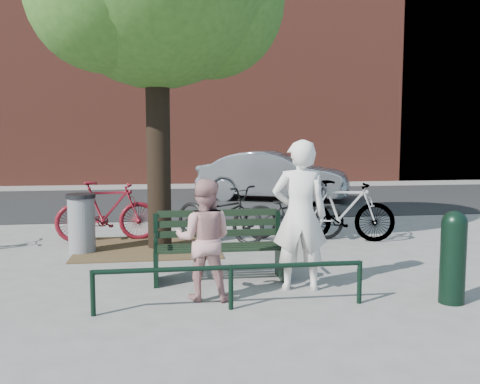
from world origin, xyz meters
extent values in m
plane|color=gray|center=(0.00, 0.00, 0.00)|extent=(90.00, 90.00, 0.00)
cube|color=brown|center=(-1.00, 2.20, 0.01)|extent=(2.40, 2.00, 0.02)
cube|color=black|center=(0.00, 8.50, 0.01)|extent=(40.00, 7.00, 0.01)
cube|color=brown|center=(0.00, 16.00, 6.00)|extent=(45.00, 4.00, 12.00)
cube|color=black|center=(-0.84, 0.00, 0.23)|extent=(0.06, 0.52, 0.45)
cube|color=black|center=(-0.84, 0.23, 0.67)|extent=(0.06, 0.06, 0.44)
cylinder|color=black|center=(-0.84, -0.10, 0.63)|extent=(0.04, 0.36, 0.04)
cube|color=black|center=(0.84, 0.00, 0.23)|extent=(0.06, 0.52, 0.45)
cube|color=black|center=(0.84, 0.23, 0.67)|extent=(0.06, 0.06, 0.44)
cylinder|color=black|center=(0.84, -0.10, 0.63)|extent=(0.04, 0.36, 0.04)
cube|color=black|center=(0.00, 0.00, 0.45)|extent=(1.64, 0.46, 0.04)
cube|color=black|center=(0.00, 0.23, 0.74)|extent=(1.64, 0.03, 0.47)
cylinder|color=black|center=(-1.50, -1.20, 0.25)|extent=(0.06, 0.06, 0.50)
cylinder|color=black|center=(0.00, -1.20, 0.25)|extent=(0.06, 0.06, 0.50)
cylinder|color=black|center=(1.50, -1.20, 0.25)|extent=(0.06, 0.06, 0.50)
cylinder|color=black|center=(0.00, -1.20, 0.48)|extent=(3.00, 0.06, 0.06)
cylinder|color=black|center=(-0.80, 2.20, 1.90)|extent=(0.40, 0.40, 3.80)
sphere|color=#2B5219|center=(0.10, 2.50, 4.20)|extent=(2.60, 2.60, 2.60)
imported|color=silver|center=(0.95, -0.55, 0.94)|extent=(0.75, 0.55, 1.89)
imported|color=tan|center=(-0.26, -0.76, 0.72)|extent=(0.80, 0.68, 1.43)
cylinder|color=black|center=(2.57, -1.34, 0.47)|extent=(0.29, 0.29, 0.94)
sphere|color=black|center=(2.57, -1.34, 0.94)|extent=(0.29, 0.29, 0.29)
cylinder|color=gray|center=(-2.07, 2.00, 0.46)|extent=(0.43, 0.43, 0.91)
cylinder|color=black|center=(-2.07, 2.00, 0.94)|extent=(0.48, 0.48, 0.07)
imported|color=maroon|center=(-1.75, 2.90, 0.55)|extent=(1.88, 0.67, 1.11)
imported|color=black|center=(0.27, 2.60, 0.52)|extent=(1.90, 1.89, 1.04)
imported|color=gray|center=(2.51, 2.30, 0.56)|extent=(1.93, 0.99, 1.12)
imported|color=black|center=(1.67, 2.63, 0.49)|extent=(1.95, 0.89, 0.99)
imported|color=gray|center=(2.49, 8.40, 0.72)|extent=(4.61, 3.09, 1.44)
camera|label=1|loc=(-0.73, -6.96, 1.96)|focal=40.00mm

